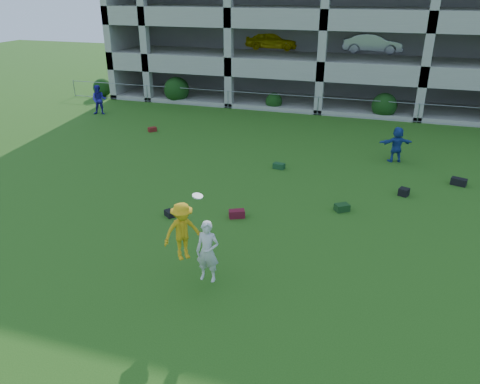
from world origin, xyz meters
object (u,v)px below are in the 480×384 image
(bystander_a, at_px, (99,100))
(bystander_d, at_px, (397,144))
(frisbee_contest, at_px, (190,237))
(parking_garage, at_px, (341,8))
(crate_d, at_px, (404,192))

(bystander_a, bearing_deg, bystander_d, -29.46)
(bystander_a, height_order, frisbee_contest, frisbee_contest)
(bystander_a, relative_size, parking_garage, 0.06)
(bystander_d, distance_m, frisbee_contest, 12.89)
(frisbee_contest, bearing_deg, bystander_d, 65.63)
(bystander_d, xyz_separation_m, frisbee_contest, (-5.32, -11.74, 0.51))
(crate_d, bearing_deg, bystander_d, 95.72)
(parking_garage, bearing_deg, crate_d, -75.47)
(crate_d, distance_m, parking_garage, 21.54)
(bystander_d, xyz_separation_m, crate_d, (0.40, -3.95, -0.68))
(bystander_d, relative_size, parking_garage, 0.06)
(bystander_a, bearing_deg, parking_garage, 25.02)
(frisbee_contest, bearing_deg, parking_garage, 88.95)
(frisbee_contest, bearing_deg, bystander_a, 130.03)
(bystander_d, bearing_deg, bystander_a, -31.80)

